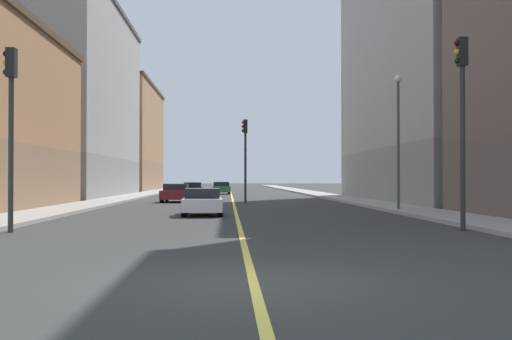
# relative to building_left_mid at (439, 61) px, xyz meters

# --- Properties ---
(ground_plane) EXTENTS (400.00, 400.00, 0.00)m
(ground_plane) POSITION_rel_building_left_mid_xyz_m (-14.97, -34.44, -10.22)
(ground_plane) COLOR #333532
(ground_plane) RESTS_ON ground
(sidewalk_left) EXTENTS (2.72, 168.00, 0.15)m
(sidewalk_left) POSITION_rel_building_left_mid_xyz_m (-6.16, 14.56, -10.15)
(sidewalk_left) COLOR #9E9B93
(sidewalk_left) RESTS_ON ground
(sidewalk_right) EXTENTS (2.72, 168.00, 0.15)m
(sidewalk_right) POSITION_rel_building_left_mid_xyz_m (-23.78, 14.56, -10.15)
(sidewalk_right) COLOR #9E9B93
(sidewalk_right) RESTS_ON ground
(lane_center_stripe) EXTENTS (0.16, 154.00, 0.01)m
(lane_center_stripe) POSITION_rel_building_left_mid_xyz_m (-14.97, 14.56, -10.21)
(lane_center_stripe) COLOR #E5D14C
(lane_center_stripe) RESTS_ON ground
(building_left_mid) EXTENTS (9.89, 26.16, 20.42)m
(building_left_mid) POSITION_rel_building_left_mid_xyz_m (0.00, 0.00, 0.00)
(building_left_mid) COLOR gray
(building_left_mid) RESTS_ON ground
(building_right_midblock) EXTENTS (9.89, 26.25, 17.18)m
(building_right_midblock) POSITION_rel_building_left_mid_xyz_m (-29.94, 12.19, -1.62)
(building_right_midblock) COLOR gray
(building_right_midblock) RESTS_ON ground
(building_right_distant) EXTENTS (9.89, 23.97, 14.06)m
(building_right_distant) POSITION_rel_building_left_mid_xyz_m (-29.94, 39.38, -3.18)
(building_right_distant) COLOR #8F6B4F
(building_right_distant) RESTS_ON ground
(traffic_light_left_near) EXTENTS (0.40, 0.32, 6.14)m
(traffic_light_left_near) POSITION_rel_building_left_mid_xyz_m (-7.94, -24.97, -6.26)
(traffic_light_left_near) COLOR #2D2D2D
(traffic_light_left_near) RESTS_ON ground
(traffic_light_right_near) EXTENTS (0.40, 0.32, 5.67)m
(traffic_light_right_near) POSITION_rel_building_left_mid_xyz_m (-22.04, -24.97, -6.53)
(traffic_light_right_near) COLOR #2D2D2D
(traffic_light_right_near) RESTS_ON ground
(traffic_light_median_far) EXTENTS (0.40, 0.32, 5.64)m
(traffic_light_median_far) POSITION_rel_building_left_mid_xyz_m (-14.18, -2.32, -6.54)
(traffic_light_median_far) COLOR #2D2D2D
(traffic_light_median_far) RESTS_ON ground
(street_lamp_left_near) EXTENTS (0.36, 0.36, 6.65)m
(street_lamp_left_near) POSITION_rel_building_left_mid_xyz_m (-6.92, -13.94, -6.01)
(street_lamp_left_near) COLOR #4C4C51
(street_lamp_left_near) RESTS_ON ground
(car_black) EXTENTS (2.06, 4.62, 1.29)m
(car_black) POSITION_rel_building_left_mid_xyz_m (-18.71, 15.52, -9.58)
(car_black) COLOR black
(car_black) RESTS_ON ground
(car_white) EXTENTS (1.87, 3.96, 1.21)m
(car_white) POSITION_rel_building_left_mid_xyz_m (-16.50, -16.31, -9.62)
(car_white) COLOR white
(car_white) RESTS_ON ground
(car_maroon) EXTENTS (2.02, 4.18, 1.28)m
(car_maroon) POSITION_rel_building_left_mid_xyz_m (-18.97, -0.40, -9.60)
(car_maroon) COLOR maroon
(car_maroon) RESTS_ON ground
(car_green) EXTENTS (2.01, 4.41, 1.29)m
(car_green) POSITION_rel_building_left_mid_xyz_m (-16.02, 21.89, -9.59)
(car_green) COLOR #1E6B38
(car_green) RESTS_ON ground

